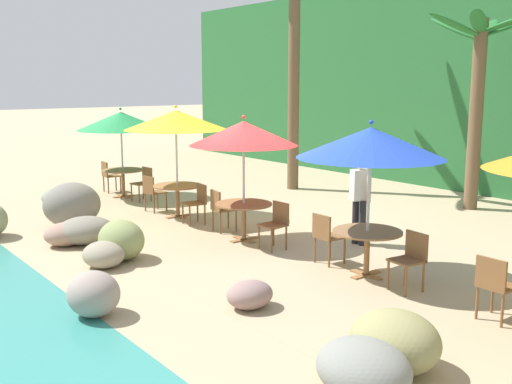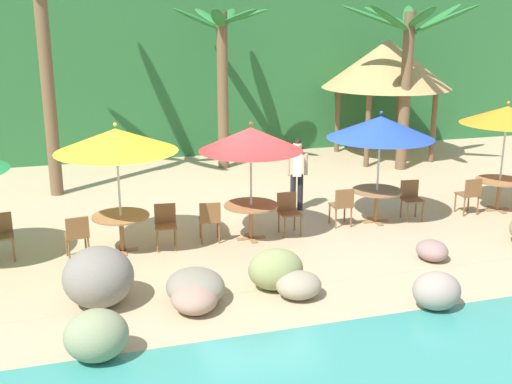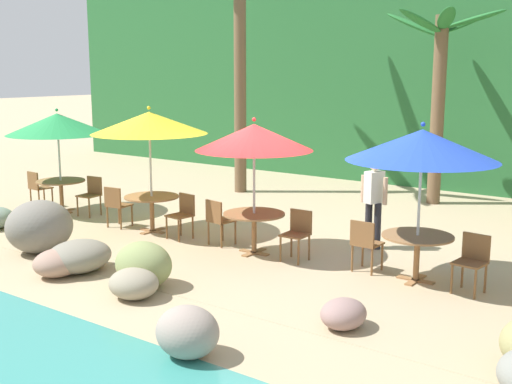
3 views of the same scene
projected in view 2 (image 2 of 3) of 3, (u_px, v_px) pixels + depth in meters
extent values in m
plane|color=tan|center=(257.00, 236.00, 13.27)|extent=(120.00, 120.00, 0.00)
cube|color=tan|center=(257.00, 236.00, 13.27)|extent=(18.00, 5.20, 0.01)
cube|color=#286633|center=(177.00, 59.00, 20.73)|extent=(28.00, 2.40, 6.00)
ellipsoid|color=#9E7B6A|center=(194.00, 298.00, 9.89)|extent=(0.73, 0.82, 0.44)
ellipsoid|color=gray|center=(96.00, 335.00, 8.50)|extent=(0.87, 0.78, 0.71)
ellipsoid|color=gray|center=(195.00, 286.00, 10.22)|extent=(0.94, 1.11, 0.52)
ellipsoid|color=gray|center=(437.00, 291.00, 9.97)|extent=(0.77, 0.68, 0.61)
ellipsoid|color=#859157|center=(276.00, 269.00, 10.67)|extent=(0.94, 0.76, 0.70)
ellipsoid|color=slate|center=(98.00, 277.00, 10.05)|extent=(1.12, 1.21, 0.95)
ellipsoid|color=gray|center=(299.00, 285.00, 10.37)|extent=(0.75, 0.69, 0.44)
ellipsoid|color=gray|center=(432.00, 250.00, 11.94)|extent=(0.57, 0.67, 0.38)
cylinder|color=brown|center=(14.00, 251.00, 11.84)|extent=(0.04, 0.04, 0.45)
cylinder|color=brown|center=(13.00, 244.00, 12.16)|extent=(0.04, 0.04, 0.45)
cube|color=brown|center=(2.00, 237.00, 11.86)|extent=(0.46, 0.46, 0.03)
cube|color=brown|center=(0.00, 224.00, 11.99)|extent=(0.42, 0.08, 0.42)
cylinder|color=silver|center=(119.00, 195.00, 12.10)|extent=(0.04, 0.04, 2.31)
cone|color=yellow|center=(116.00, 140.00, 11.81)|extent=(2.31, 2.31, 0.43)
sphere|color=yellow|center=(115.00, 124.00, 11.72)|extent=(0.07, 0.07, 0.07)
cube|color=olive|center=(123.00, 251.00, 12.41)|extent=(0.60, 0.12, 0.03)
cube|color=olive|center=(123.00, 251.00, 12.41)|extent=(0.12, 0.60, 0.03)
cylinder|color=olive|center=(122.00, 234.00, 12.31)|extent=(0.09, 0.09, 0.71)
cylinder|color=olive|center=(121.00, 216.00, 12.22)|extent=(1.10, 1.10, 0.03)
cylinder|color=brown|center=(176.00, 240.00, 12.36)|extent=(0.04, 0.04, 0.45)
cylinder|color=brown|center=(157.00, 242.00, 12.30)|extent=(0.04, 0.04, 0.45)
cylinder|color=brown|center=(175.00, 234.00, 12.70)|extent=(0.04, 0.04, 0.45)
cylinder|color=brown|center=(157.00, 235.00, 12.64)|extent=(0.04, 0.04, 0.45)
cube|color=brown|center=(166.00, 226.00, 12.43)|extent=(0.47, 0.47, 0.03)
cube|color=brown|center=(165.00, 214.00, 12.57)|extent=(0.42, 0.08, 0.42)
cylinder|color=brown|center=(66.00, 245.00, 12.11)|extent=(0.04, 0.04, 0.45)
cylinder|color=brown|center=(86.00, 242.00, 12.25)|extent=(0.04, 0.04, 0.45)
cylinder|color=brown|center=(69.00, 251.00, 11.80)|extent=(0.04, 0.04, 0.45)
cylinder|color=brown|center=(89.00, 249.00, 11.94)|extent=(0.04, 0.04, 0.45)
cube|color=brown|center=(77.00, 235.00, 11.96)|extent=(0.47, 0.47, 0.03)
cube|color=brown|center=(77.00, 228.00, 11.73)|extent=(0.42, 0.09, 0.42)
cylinder|color=silver|center=(251.00, 188.00, 12.79)|extent=(0.04, 0.04, 2.19)
cone|color=red|center=(251.00, 139.00, 12.51)|extent=(2.07, 2.07, 0.46)
sphere|color=red|center=(251.00, 124.00, 12.43)|extent=(0.07, 0.07, 0.07)
cube|color=olive|center=(251.00, 238.00, 13.09)|extent=(0.60, 0.12, 0.03)
cube|color=olive|center=(251.00, 238.00, 13.09)|extent=(0.12, 0.60, 0.03)
cylinder|color=olive|center=(251.00, 222.00, 12.99)|extent=(0.09, 0.09, 0.71)
cylinder|color=olive|center=(251.00, 205.00, 12.89)|extent=(1.10, 1.10, 0.03)
cylinder|color=brown|center=(301.00, 226.00, 13.18)|extent=(0.04, 0.04, 0.45)
cylinder|color=brown|center=(285.00, 228.00, 13.07)|extent=(0.04, 0.04, 0.45)
cylinder|color=brown|center=(294.00, 221.00, 13.51)|extent=(0.04, 0.04, 0.45)
cylinder|color=brown|center=(279.00, 223.00, 13.40)|extent=(0.04, 0.04, 0.45)
cube|color=brown|center=(290.00, 213.00, 13.22)|extent=(0.43, 0.43, 0.03)
cube|color=brown|center=(287.00, 202.00, 13.35)|extent=(0.42, 0.05, 0.42)
cylinder|color=brown|center=(200.00, 228.00, 13.06)|extent=(0.04, 0.04, 0.45)
cylinder|color=brown|center=(218.00, 227.00, 13.11)|extent=(0.04, 0.04, 0.45)
cylinder|color=brown|center=(202.00, 234.00, 12.72)|extent=(0.04, 0.04, 0.45)
cylinder|color=brown|center=(219.00, 233.00, 12.77)|extent=(0.04, 0.04, 0.45)
cube|color=brown|center=(209.00, 219.00, 12.84)|extent=(0.48, 0.48, 0.03)
cube|color=brown|center=(210.00, 213.00, 12.60)|extent=(0.42, 0.10, 0.42)
cylinder|color=silver|center=(378.00, 173.00, 13.82)|extent=(0.04, 0.04, 2.23)
cone|color=blue|center=(381.00, 127.00, 13.54)|extent=(2.30, 2.30, 0.47)
sphere|color=blue|center=(381.00, 113.00, 13.46)|extent=(0.07, 0.07, 0.07)
cube|color=olive|center=(375.00, 221.00, 14.13)|extent=(0.60, 0.12, 0.03)
cube|color=olive|center=(375.00, 221.00, 14.13)|extent=(0.12, 0.60, 0.03)
cylinder|color=olive|center=(376.00, 206.00, 14.03)|extent=(0.09, 0.09, 0.71)
cylinder|color=olive|center=(377.00, 191.00, 13.93)|extent=(1.10, 1.10, 0.03)
cylinder|color=brown|center=(423.00, 212.00, 14.09)|extent=(0.04, 0.04, 0.45)
cylinder|color=brown|center=(408.00, 213.00, 14.02)|extent=(0.04, 0.04, 0.45)
cylinder|color=brown|center=(416.00, 207.00, 14.43)|extent=(0.04, 0.04, 0.45)
cylinder|color=brown|center=(401.00, 208.00, 14.36)|extent=(0.04, 0.04, 0.45)
cube|color=brown|center=(413.00, 200.00, 14.16)|extent=(0.46, 0.46, 0.03)
cube|color=brown|center=(409.00, 189.00, 14.29)|extent=(0.42, 0.08, 0.42)
cylinder|color=brown|center=(330.00, 214.00, 13.97)|extent=(0.04, 0.04, 0.45)
cylinder|color=brown|center=(345.00, 213.00, 14.06)|extent=(0.04, 0.04, 0.45)
cylinder|color=brown|center=(336.00, 219.00, 13.64)|extent=(0.04, 0.04, 0.45)
cylinder|color=brown|center=(351.00, 217.00, 13.73)|extent=(0.04, 0.04, 0.45)
cube|color=brown|center=(341.00, 205.00, 13.78)|extent=(0.43, 0.43, 0.03)
cube|color=brown|center=(345.00, 199.00, 13.55)|extent=(0.42, 0.04, 0.42)
cylinder|color=silver|center=(502.00, 162.00, 14.64)|extent=(0.04, 0.04, 2.36)
cone|color=orange|center=(507.00, 115.00, 14.34)|extent=(2.08, 2.08, 0.40)
sphere|color=orange|center=(509.00, 103.00, 14.26)|extent=(0.07, 0.07, 0.07)
cube|color=olive|center=(497.00, 210.00, 14.96)|extent=(0.60, 0.12, 0.03)
cube|color=olive|center=(497.00, 210.00, 14.96)|extent=(0.12, 0.60, 0.03)
cylinder|color=olive|center=(498.00, 195.00, 14.86)|extent=(0.09, 0.09, 0.71)
cylinder|color=olive|center=(500.00, 181.00, 14.76)|extent=(1.10, 1.10, 0.03)
cylinder|color=brown|center=(455.00, 203.00, 14.78)|extent=(0.04, 0.04, 0.45)
cylinder|color=brown|center=(468.00, 201.00, 14.88)|extent=(0.04, 0.04, 0.45)
cylinder|color=brown|center=(464.00, 207.00, 14.45)|extent=(0.04, 0.04, 0.45)
cylinder|color=brown|center=(478.00, 206.00, 14.55)|extent=(0.04, 0.04, 0.45)
cube|color=brown|center=(467.00, 194.00, 14.60)|extent=(0.42, 0.42, 0.03)
cube|color=brown|center=(473.00, 188.00, 14.36)|extent=(0.42, 0.04, 0.42)
cylinder|color=brown|center=(45.00, 55.00, 15.30)|extent=(0.32, 0.32, 6.98)
cylinder|color=brown|center=(223.00, 92.00, 18.40)|extent=(0.32, 0.32, 4.50)
ellipsoid|color=#236B2D|center=(245.00, 16.00, 18.10)|extent=(1.46, 0.53, 0.48)
ellipsoid|color=#236B2D|center=(228.00, 17.00, 18.51)|extent=(0.97, 1.40, 0.59)
ellipsoid|color=#236B2D|center=(208.00, 17.00, 18.39)|extent=(0.80, 1.44, 0.59)
ellipsoid|color=#236B2D|center=(197.00, 19.00, 17.61)|extent=(1.38, 0.42, 0.68)
ellipsoid|color=#236B2D|center=(218.00, 18.00, 17.14)|extent=(0.83, 1.43, 0.60)
ellipsoid|color=#236B2D|center=(239.00, 16.00, 17.32)|extent=(0.97, 1.43, 0.50)
cylinder|color=brown|center=(405.00, 93.00, 18.24)|extent=(0.32, 0.32, 4.50)
ellipsoid|color=#236B2D|center=(437.00, 19.00, 18.13)|extent=(1.86, 0.71, 0.95)
ellipsoid|color=#236B2D|center=(409.00, 18.00, 18.60)|extent=(1.20, 1.83, 0.80)
ellipsoid|color=#236B2D|center=(386.00, 16.00, 18.46)|extent=(0.85, 1.96, 0.61)
ellipsoid|color=#236B2D|center=(374.00, 18.00, 17.75)|extent=(1.89, 1.03, 0.77)
ellipsoid|color=#236B2D|center=(390.00, 18.00, 17.01)|extent=(1.83, 1.20, 0.81)
ellipsoid|color=#236B2D|center=(422.00, 17.00, 16.72)|extent=(0.76, 1.96, 0.64)
ellipsoid|color=#236B2D|center=(445.00, 19.00, 17.18)|extent=(1.49, 1.63, 0.88)
cylinder|color=brown|center=(338.00, 119.00, 20.86)|extent=(0.16, 0.16, 2.20)
cylinder|color=brown|center=(398.00, 116.00, 21.47)|extent=(0.16, 0.16, 2.20)
cylinder|color=brown|center=(368.00, 131.00, 18.83)|extent=(0.16, 0.16, 2.20)
cylinder|color=brown|center=(433.00, 127.00, 19.44)|extent=(0.16, 0.16, 2.20)
cone|color=tan|center=(387.00, 64.00, 19.64)|extent=(4.02, 4.02, 1.47)
cylinder|color=#232328|center=(293.00, 193.00, 14.81)|extent=(0.13, 0.13, 0.86)
cylinder|color=#232328|center=(300.00, 192.00, 14.86)|extent=(0.13, 0.13, 0.86)
cube|color=silver|center=(297.00, 163.00, 14.64)|extent=(0.30, 0.39, 0.58)
cylinder|color=#D6AD89|center=(288.00, 166.00, 14.59)|extent=(0.08, 0.08, 0.50)
cylinder|color=#D6AD89|center=(306.00, 164.00, 14.71)|extent=(0.08, 0.08, 0.50)
sphere|color=#D6AD89|center=(297.00, 145.00, 14.53)|extent=(0.21, 0.21, 0.21)
sphere|color=black|center=(298.00, 143.00, 14.51)|extent=(0.18, 0.18, 0.18)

